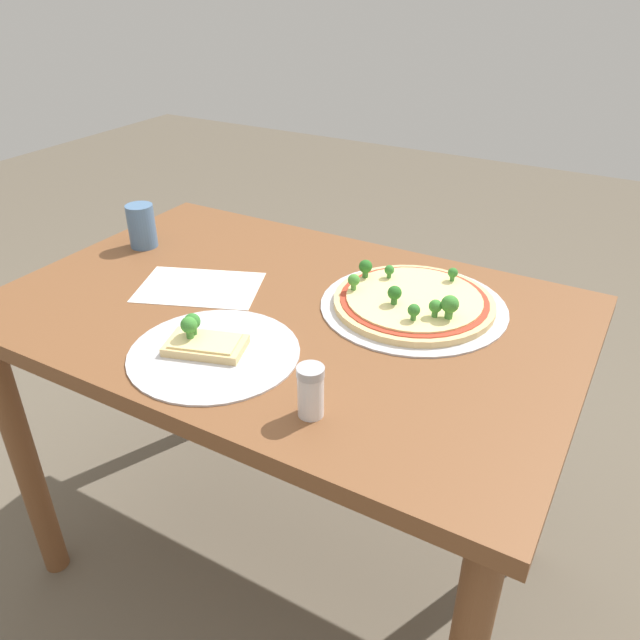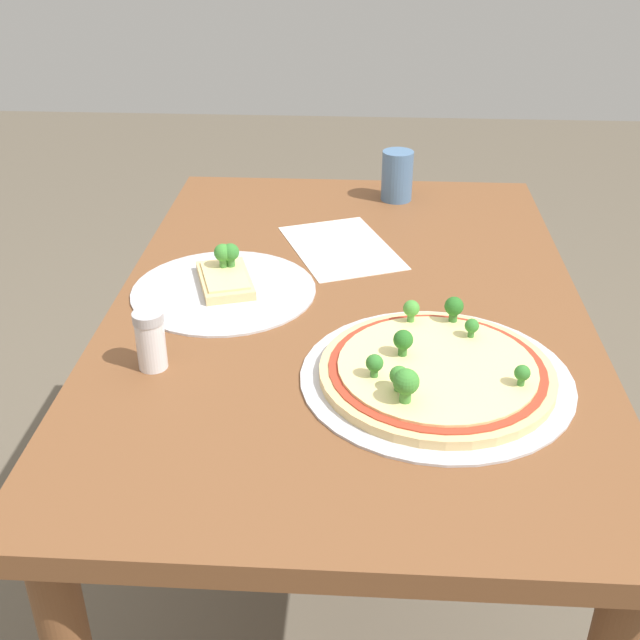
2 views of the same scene
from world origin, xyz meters
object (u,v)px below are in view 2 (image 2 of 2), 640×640
(dining_table, at_px, (347,356))
(pizza_tray_whole, at_px, (436,371))
(drinking_cup, at_px, (397,176))
(condiment_shaker, at_px, (151,340))
(pizza_tray_slice, at_px, (225,283))

(dining_table, relative_size, pizza_tray_whole, 3.08)
(drinking_cup, bearing_deg, dining_table, -10.79)
(pizza_tray_whole, distance_m, drinking_cup, 0.71)
(dining_table, distance_m, condiment_shaker, 0.39)
(pizza_tray_whole, height_order, drinking_cup, drinking_cup)
(pizza_tray_slice, height_order, drinking_cup, drinking_cup)
(pizza_tray_whole, bearing_deg, dining_table, -150.61)
(dining_table, distance_m, pizza_tray_slice, 0.25)
(dining_table, xyz_separation_m, drinking_cup, (-0.48, 0.09, 0.16))
(pizza_tray_slice, xyz_separation_m, drinking_cup, (-0.45, 0.30, 0.04))
(dining_table, distance_m, pizza_tray_whole, 0.29)
(dining_table, relative_size, condiment_shaker, 13.33)
(pizza_tray_whole, distance_m, pizza_tray_slice, 0.43)
(pizza_tray_whole, relative_size, drinking_cup, 3.60)
(dining_table, height_order, pizza_tray_whole, pizza_tray_whole)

